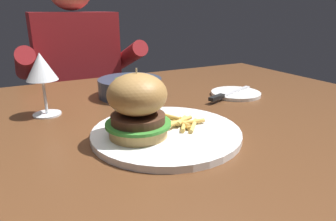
# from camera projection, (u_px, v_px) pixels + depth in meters

# --- Properties ---
(dining_table) EXTENTS (1.48, 0.99, 0.74)m
(dining_table) POSITION_uv_depth(u_px,v_px,m) (145.00, 145.00, 0.76)
(dining_table) COLOR #56331C
(dining_table) RESTS_ON ground
(main_plate) EXTENTS (0.31, 0.31, 0.01)m
(main_plate) POSITION_uv_depth(u_px,v_px,m) (166.00, 133.00, 0.62)
(main_plate) COLOR white
(main_plate) RESTS_ON dining_table
(burger_sandwich) EXTENTS (0.13, 0.13, 0.13)m
(burger_sandwich) POSITION_uv_depth(u_px,v_px,m) (138.00, 105.00, 0.57)
(burger_sandwich) COLOR tan
(burger_sandwich) RESTS_ON main_plate
(fries_pile) EXTENTS (0.11, 0.11, 0.02)m
(fries_pile) POSITION_uv_depth(u_px,v_px,m) (182.00, 122.00, 0.64)
(fries_pile) COLOR #EABC5B
(fries_pile) RESTS_ON main_plate
(wine_glass) EXTENTS (0.07, 0.07, 0.15)m
(wine_glass) POSITION_uv_depth(u_px,v_px,m) (41.00, 69.00, 0.71)
(wine_glass) COLOR silver
(wine_glass) RESTS_ON dining_table
(bread_plate) EXTENTS (0.15, 0.15, 0.01)m
(bread_plate) POSITION_uv_depth(u_px,v_px,m) (236.00, 94.00, 0.92)
(bread_plate) COLOR white
(bread_plate) RESTS_ON dining_table
(table_knife) EXTENTS (0.20, 0.08, 0.01)m
(table_knife) POSITION_uv_depth(u_px,v_px,m) (227.00, 94.00, 0.88)
(table_knife) COLOR silver
(table_knife) RESTS_ON bread_plate
(soup_bowl) EXTENTS (0.19, 0.19, 0.06)m
(soup_bowl) POSITION_uv_depth(u_px,v_px,m) (130.00, 86.00, 0.90)
(soup_bowl) COLOR #2D384C
(soup_bowl) RESTS_ON dining_table
(diner_person) EXTENTS (0.51, 0.36, 1.18)m
(diner_person) POSITION_uv_depth(u_px,v_px,m) (81.00, 103.00, 1.43)
(diner_person) COLOR #282833
(diner_person) RESTS_ON ground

